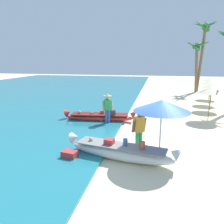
% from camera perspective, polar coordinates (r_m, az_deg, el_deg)
% --- Properties ---
extents(ground_plane, '(80.00, 80.00, 0.00)m').
position_cam_1_polar(ground_plane, '(8.57, 10.29, -10.47)').
color(ground_plane, beige).
extents(boat_white_foreground, '(4.12, 1.44, 0.81)m').
position_cam_1_polar(boat_white_foreground, '(7.82, 2.18, -10.29)').
color(boat_white_foreground, white).
rests_on(boat_white_foreground, ground).
extents(boat_red_midground, '(4.18, 1.20, 0.74)m').
position_cam_1_polar(boat_red_midground, '(12.49, -3.20, -1.28)').
color(boat_red_midground, red).
rests_on(boat_red_midground, ground).
extents(person_vendor_hatted, '(0.58, 0.44, 1.71)m').
position_cam_1_polar(person_vendor_hatted, '(11.69, -1.17, 1.39)').
color(person_vendor_hatted, '#3D5BA8').
rests_on(person_vendor_hatted, ground).
extents(person_tourist_customer, '(0.57, 0.45, 1.64)m').
position_cam_1_polar(person_tourist_customer, '(8.26, 7.11, -4.41)').
color(person_tourist_customer, green).
rests_on(person_tourist_customer, ground).
extents(patio_umbrella_large, '(1.94, 1.94, 2.14)m').
position_cam_1_polar(patio_umbrella_large, '(7.60, 12.90, 1.58)').
color(patio_umbrella_large, '#B7B7BC').
rests_on(patio_umbrella_large, ground).
extents(parasol_row_0, '(1.60, 1.60, 1.91)m').
position_cam_1_polar(parasol_row_0, '(13.64, 24.48, 5.18)').
color(parasol_row_0, '#8E6B47').
rests_on(parasol_row_0, ground).
extents(parasol_row_1, '(1.60, 1.60, 1.91)m').
position_cam_1_polar(parasol_row_1, '(16.41, 24.75, 6.40)').
color(parasol_row_1, '#8E6B47').
rests_on(parasol_row_1, ground).
extents(parasol_row_2, '(1.60, 1.60, 1.91)m').
position_cam_1_polar(parasol_row_2, '(18.54, 24.36, 7.14)').
color(parasol_row_2, '#8E6B47').
rests_on(parasol_row_2, ground).
extents(parasol_row_3, '(1.60, 1.60, 1.91)m').
position_cam_1_polar(parasol_row_3, '(21.13, 24.51, 7.78)').
color(parasol_row_3, '#8E6B47').
rests_on(parasol_row_3, ground).
extents(palm_tree_tall_inland, '(2.45, 2.50, 5.36)m').
position_cam_1_polar(palm_tree_tall_inland, '(25.02, 21.34, 14.88)').
color(palm_tree_tall_inland, brown).
rests_on(palm_tree_tall_inland, ground).
extents(palm_tree_mid_cluster, '(2.57, 2.77, 7.31)m').
position_cam_1_polar(palm_tree_mid_cluster, '(25.37, 23.01, 18.25)').
color(palm_tree_mid_cluster, brown).
rests_on(palm_tree_mid_cluster, ground).
extents(cooler_box, '(0.58, 0.45, 0.32)m').
position_cam_1_polar(cooler_box, '(8.02, -10.99, -11.02)').
color(cooler_box, '#C63838').
rests_on(cooler_box, ground).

